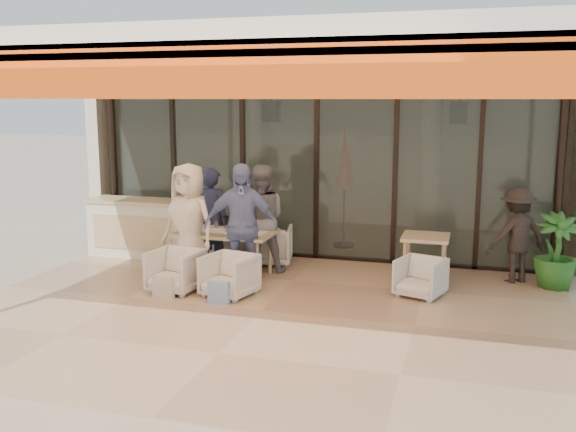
# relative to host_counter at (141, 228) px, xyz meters

# --- Properties ---
(ground) EXTENTS (70.00, 70.00, 0.00)m
(ground) POSITION_rel_host_counter_xyz_m (3.05, -2.30, -0.53)
(ground) COLOR #C6B293
(ground) RESTS_ON ground
(terrace_floor) EXTENTS (8.00, 6.00, 0.01)m
(terrace_floor) POSITION_rel_host_counter_xyz_m (3.05, -2.30, -0.53)
(terrace_floor) COLOR tan
(terrace_floor) RESTS_ON ground
(terrace_structure) EXTENTS (8.00, 6.00, 3.40)m
(terrace_structure) POSITION_rel_host_counter_xyz_m (3.05, -2.56, 2.72)
(terrace_structure) COLOR silver
(terrace_structure) RESTS_ON ground
(glass_storefront) EXTENTS (8.08, 0.10, 3.20)m
(glass_storefront) POSITION_rel_host_counter_xyz_m (3.05, 0.70, 1.07)
(glass_storefront) COLOR #9EADA3
(glass_storefront) RESTS_ON ground
(interior_block) EXTENTS (9.05, 3.62, 3.52)m
(interior_block) POSITION_rel_host_counter_xyz_m (3.06, 3.02, 1.70)
(interior_block) COLOR silver
(interior_block) RESTS_ON ground
(host_counter) EXTENTS (1.85, 0.65, 1.04)m
(host_counter) POSITION_rel_host_counter_xyz_m (0.00, 0.00, 0.00)
(host_counter) COLOR silver
(host_counter) RESTS_ON ground
(dining_table) EXTENTS (1.50, 0.90, 0.93)m
(dining_table) POSITION_rel_host_counter_xyz_m (1.96, -0.82, 0.16)
(dining_table) COLOR #D3B881
(dining_table) RESTS_ON ground
(chair_far_left) EXTENTS (0.73, 0.70, 0.67)m
(chair_far_left) POSITION_rel_host_counter_xyz_m (1.55, 0.13, -0.20)
(chair_far_left) COLOR silver
(chair_far_left) RESTS_ON ground
(chair_far_right) EXTENTS (0.83, 0.80, 0.73)m
(chair_far_right) POSITION_rel_host_counter_xyz_m (2.39, 0.13, -0.16)
(chair_far_right) COLOR silver
(chair_far_right) RESTS_ON ground
(chair_near_left) EXTENTS (0.75, 0.71, 0.70)m
(chair_near_left) POSITION_rel_host_counter_xyz_m (1.55, -1.77, -0.18)
(chair_near_left) COLOR silver
(chair_near_left) RESTS_ON ground
(chair_near_right) EXTENTS (0.79, 0.76, 0.68)m
(chair_near_right) POSITION_rel_host_counter_xyz_m (2.39, -1.77, -0.19)
(chair_near_right) COLOR silver
(chair_near_right) RESTS_ON ground
(diner_navy) EXTENTS (0.70, 0.54, 1.69)m
(diner_navy) POSITION_rel_host_counter_xyz_m (1.55, -0.37, 0.31)
(diner_navy) COLOR #1B213C
(diner_navy) RESTS_ON ground
(diner_grey) EXTENTS (1.02, 0.90, 1.76)m
(diner_grey) POSITION_rel_host_counter_xyz_m (2.39, -0.37, 0.35)
(diner_grey) COLOR slate
(diner_grey) RESTS_ON ground
(diner_cream) EXTENTS (1.01, 0.78, 1.85)m
(diner_cream) POSITION_rel_host_counter_xyz_m (1.55, -1.27, 0.39)
(diner_cream) COLOR beige
(diner_cream) RESTS_ON ground
(diner_periwinkle) EXTENTS (1.18, 0.71, 1.87)m
(diner_periwinkle) POSITION_rel_host_counter_xyz_m (2.39, -1.27, 0.40)
(diner_periwinkle) COLOR #6976AF
(diner_periwinkle) RESTS_ON ground
(tote_bag_cream) EXTENTS (0.30, 0.10, 0.34)m
(tote_bag_cream) POSITION_rel_host_counter_xyz_m (1.55, -2.17, -0.36)
(tote_bag_cream) COLOR silver
(tote_bag_cream) RESTS_ON ground
(tote_bag_blue) EXTENTS (0.30, 0.10, 0.34)m
(tote_bag_blue) POSITION_rel_host_counter_xyz_m (2.39, -2.17, -0.36)
(tote_bag_blue) COLOR #99BFD8
(tote_bag_blue) RESTS_ON ground
(side_table) EXTENTS (0.70, 0.70, 0.74)m
(side_table) POSITION_rel_host_counter_xyz_m (5.01, -0.27, 0.11)
(side_table) COLOR #D3B881
(side_table) RESTS_ON ground
(side_chair) EXTENTS (0.76, 0.74, 0.63)m
(side_chair) POSITION_rel_host_counter_xyz_m (5.01, -1.02, -0.22)
(side_chair) COLOR silver
(side_chair) RESTS_ON ground
(standing_woman) EXTENTS (1.11, 0.96, 1.49)m
(standing_woman) POSITION_rel_host_counter_xyz_m (6.34, 0.12, 0.21)
(standing_woman) COLOR black
(standing_woman) RESTS_ON ground
(potted_palm) EXTENTS (0.81, 0.81, 1.14)m
(potted_palm) POSITION_rel_host_counter_xyz_m (6.89, -0.04, 0.04)
(potted_palm) COLOR #1E5919
(potted_palm) RESTS_ON ground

